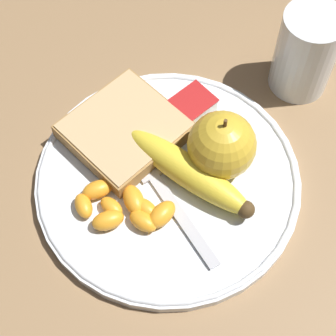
# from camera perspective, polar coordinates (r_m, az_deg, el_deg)

# --- Properties ---
(ground_plane) EXTENTS (3.00, 3.00, 0.00)m
(ground_plane) POSITION_cam_1_polar(r_m,az_deg,el_deg) (0.59, 0.00, -1.53)
(ground_plane) COLOR olive
(plate) EXTENTS (0.28, 0.28, 0.01)m
(plate) POSITION_cam_1_polar(r_m,az_deg,el_deg) (0.58, 0.00, -1.16)
(plate) COLOR silver
(plate) RESTS_ON ground_plane
(juice_glass) EXTENTS (0.07, 0.07, 0.10)m
(juice_glass) POSITION_cam_1_polar(r_m,az_deg,el_deg) (0.65, 13.58, 11.32)
(juice_glass) COLOR silver
(juice_glass) RESTS_ON ground_plane
(apple) EXTENTS (0.07, 0.07, 0.08)m
(apple) POSITION_cam_1_polar(r_m,az_deg,el_deg) (0.56, 5.48, 2.31)
(apple) COLOR gold
(apple) RESTS_ON plate
(banana) EXTENTS (0.06, 0.16, 0.03)m
(banana) POSITION_cam_1_polar(r_m,az_deg,el_deg) (0.57, 2.18, -0.42)
(banana) COLOR yellow
(banana) RESTS_ON plate
(bread_slice) EXTENTS (0.12, 0.11, 0.02)m
(bread_slice) POSITION_cam_1_polar(r_m,az_deg,el_deg) (0.60, -4.09, 4.07)
(bread_slice) COLOR olive
(bread_slice) RESTS_ON plate
(fork) EXTENTS (0.05, 0.16, 0.00)m
(fork) POSITION_cam_1_polar(r_m,az_deg,el_deg) (0.57, -0.50, -2.33)
(fork) COLOR #B2B2B7
(fork) RESTS_ON plate
(jam_packet) EXTENTS (0.05, 0.04, 0.02)m
(jam_packet) POSITION_cam_1_polar(r_m,az_deg,el_deg) (0.62, 2.45, 6.25)
(jam_packet) COLOR silver
(jam_packet) RESTS_ON plate
(orange_segment_0) EXTENTS (0.02, 0.03, 0.02)m
(orange_segment_0) POSITION_cam_1_polar(r_m,az_deg,el_deg) (0.55, -2.56, -5.43)
(orange_segment_0) COLOR orange
(orange_segment_0) RESTS_ON plate
(orange_segment_1) EXTENTS (0.02, 0.03, 0.02)m
(orange_segment_1) POSITION_cam_1_polar(r_m,az_deg,el_deg) (0.56, -8.58, -3.82)
(orange_segment_1) COLOR orange
(orange_segment_1) RESTS_ON plate
(orange_segment_2) EXTENTS (0.04, 0.03, 0.02)m
(orange_segment_2) POSITION_cam_1_polar(r_m,az_deg,el_deg) (0.57, -7.20, -2.20)
(orange_segment_2) COLOR orange
(orange_segment_2) RESTS_ON plate
(orange_segment_3) EXTENTS (0.02, 0.03, 0.01)m
(orange_segment_3) POSITION_cam_1_polar(r_m,az_deg,el_deg) (0.56, -5.76, -3.97)
(orange_segment_3) COLOR orange
(orange_segment_3) RESTS_ON plate
(orange_segment_4) EXTENTS (0.04, 0.02, 0.02)m
(orange_segment_4) POSITION_cam_1_polar(r_m,az_deg,el_deg) (0.55, -0.63, -4.73)
(orange_segment_4) COLOR orange
(orange_segment_4) RESTS_ON plate
(orange_segment_5) EXTENTS (0.02, 0.03, 0.02)m
(orange_segment_5) POSITION_cam_1_polar(r_m,az_deg,el_deg) (0.56, -2.33, -4.11)
(orange_segment_5) COLOR orange
(orange_segment_5) RESTS_ON plate
(orange_segment_6) EXTENTS (0.04, 0.03, 0.02)m
(orange_segment_6) POSITION_cam_1_polar(r_m,az_deg,el_deg) (0.55, -6.01, -5.42)
(orange_segment_6) COLOR orange
(orange_segment_6) RESTS_ON plate
(orange_segment_7) EXTENTS (0.03, 0.04, 0.02)m
(orange_segment_7) POSITION_cam_1_polar(r_m,az_deg,el_deg) (0.56, -3.66, -3.09)
(orange_segment_7) COLOR orange
(orange_segment_7) RESTS_ON plate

